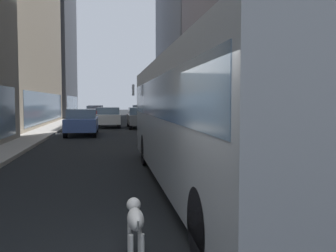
% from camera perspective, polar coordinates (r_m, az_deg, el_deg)
% --- Properties ---
extents(ground_plane, '(120.00, 120.00, 0.00)m').
position_cam_1_polar(ground_plane, '(39.30, -7.24, 0.65)').
color(ground_plane, black).
extents(sidewalk_left, '(2.40, 110.00, 0.15)m').
position_cam_1_polar(sidewalk_left, '(39.55, -15.53, 0.67)').
color(sidewalk_left, '#9E9991').
rests_on(sidewalk_left, ground).
extents(sidewalk_right, '(2.40, 110.00, 0.15)m').
position_cam_1_polar(sidewalk_right, '(39.87, 0.97, 0.83)').
color(sidewalk_right, gray).
rests_on(sidewalk_right, ground).
extents(building_right_far, '(9.45, 23.77, 30.63)m').
position_cam_1_polar(building_right_far, '(58.46, 4.40, 16.77)').
color(building_right_far, slate).
rests_on(building_right_far, ground).
extents(transit_bus, '(2.78, 11.53, 3.05)m').
position_cam_1_polar(transit_bus, '(9.01, 6.10, 1.80)').
color(transit_bus, '#999EA3').
rests_on(transit_bus, ground).
extents(car_grey_wagon, '(1.73, 4.36, 1.62)m').
position_cam_1_polar(car_grey_wagon, '(29.79, -4.41, 1.28)').
color(car_grey_wagon, slate).
rests_on(car_grey_wagon, ground).
extents(car_silver_sedan, '(1.94, 3.96, 1.62)m').
position_cam_1_polar(car_silver_sedan, '(48.54, -10.88, 2.16)').
color(car_silver_sedan, '#B7BABF').
rests_on(car_silver_sedan, ground).
extents(car_black_suv, '(1.93, 4.27, 1.62)m').
position_cam_1_polar(car_black_suv, '(49.88, -4.38, 2.26)').
color(car_black_suv, black).
rests_on(car_black_suv, ground).
extents(car_white_van, '(1.87, 3.94, 1.62)m').
position_cam_1_polar(car_white_van, '(30.77, -9.03, 1.32)').
color(car_white_van, silver).
rests_on(car_white_van, ground).
extents(car_red_coupe, '(1.75, 4.20, 1.62)m').
position_cam_1_polar(car_red_coupe, '(43.63, -11.10, 1.99)').
color(car_red_coupe, red).
rests_on(car_red_coupe, ground).
extents(car_blue_hatchback, '(1.85, 4.63, 1.62)m').
position_cam_1_polar(car_blue_hatchback, '(23.92, -12.89, 0.62)').
color(car_blue_hatchback, '#4C6BB7').
rests_on(car_blue_hatchback, ground).
extents(dalmatian_dog, '(0.22, 0.96, 0.72)m').
position_cam_1_polar(dalmatian_dog, '(5.18, -4.99, -13.84)').
color(dalmatian_dog, white).
rests_on(dalmatian_dog, ground).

